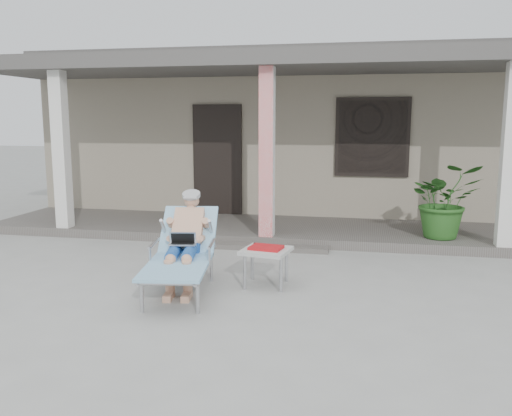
# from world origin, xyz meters

# --- Properties ---
(ground) EXTENTS (60.00, 60.00, 0.00)m
(ground) POSITION_xyz_m (0.00, 0.00, 0.00)
(ground) COLOR #9E9E99
(ground) RESTS_ON ground
(house) EXTENTS (10.40, 5.40, 3.30)m
(house) POSITION_xyz_m (0.00, 6.50, 1.67)
(house) COLOR gray
(house) RESTS_ON ground
(porch_deck) EXTENTS (10.00, 2.00, 0.15)m
(porch_deck) POSITION_xyz_m (0.00, 3.00, 0.07)
(porch_deck) COLOR #605B56
(porch_deck) RESTS_ON ground
(porch_overhang) EXTENTS (10.00, 2.30, 2.85)m
(porch_overhang) POSITION_xyz_m (0.00, 2.95, 2.79)
(porch_overhang) COLOR silver
(porch_overhang) RESTS_ON porch_deck
(porch_step) EXTENTS (2.00, 0.30, 0.07)m
(porch_step) POSITION_xyz_m (0.00, 1.85, 0.04)
(porch_step) COLOR #605B56
(porch_step) RESTS_ON ground
(lounger) EXTENTS (0.94, 1.85, 1.17)m
(lounger) POSITION_xyz_m (-0.56, -0.20, 0.72)
(lounger) COLOR #B7B7BC
(lounger) RESTS_ON ground
(side_table) EXTENTS (0.61, 0.61, 0.48)m
(side_table) POSITION_xyz_m (0.37, 0.07, 0.41)
(side_table) COLOR #B5B5B0
(side_table) RESTS_ON ground
(potted_palm) EXTENTS (1.17, 1.05, 1.16)m
(potted_palm) POSITION_xyz_m (2.71, 2.57, 0.73)
(potted_palm) COLOR #26591E
(potted_palm) RESTS_ON porch_deck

